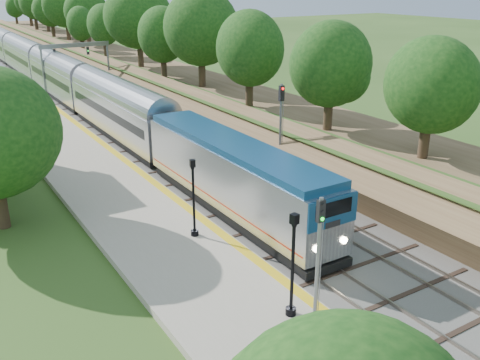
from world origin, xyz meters
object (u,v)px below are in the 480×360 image
train (26,60)px  lamppost_mid (292,271)px  signal_farside (281,121)px  signal_gantry (75,55)px  lamppost_far (194,202)px  signal_platform (319,246)px

train → lamppost_mid: (-3.66, -69.77, 0.20)m
train → signal_farside: size_ratio=20.90×
signal_gantry → train: signal_gantry is taller
lamppost_far → signal_platform: (0.78, -9.24, 1.32)m
lamppost_far → signal_platform: bearing=-85.2°
lamppost_mid → signal_platform: signal_platform is taller
lamppost_far → signal_farside: (9.88, 5.87, 1.85)m
signal_gantry → lamppost_mid: (-6.13, -51.79, -2.41)m
signal_gantry → train: (-2.47, 17.98, -2.60)m
lamppost_far → lamppost_mid: bearing=-89.9°
signal_gantry → signal_farside: 37.50m
lamppost_far → signal_farside: signal_farside is taller
signal_gantry → lamppost_mid: bearing=-96.8°
signal_gantry → train: size_ratio=0.06×
signal_gantry → lamppost_far: bearing=-98.1°
signal_platform → signal_farside: 17.65m
lamppost_mid → lamppost_far: 8.61m
train → lamppost_mid: bearing=-93.0°
signal_gantry → signal_farside: bearing=-84.3°
signal_gantry → signal_platform: 52.71m
signal_gantry → signal_farside: (3.73, -37.31, -0.67)m
train → lamppost_mid: size_ratio=30.33×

